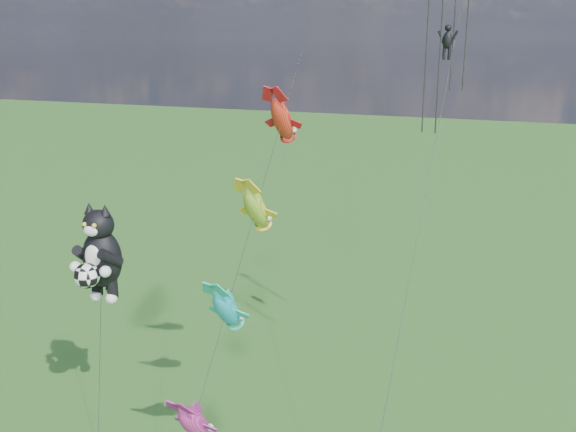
% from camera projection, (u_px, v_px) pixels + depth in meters
% --- Properties ---
extents(cat_kite_rig, '(2.62, 4.17, 12.17)m').
position_uv_depth(cat_kite_rig, '(99.00, 254.00, 33.08)').
color(cat_kite_rig, brown).
rests_on(cat_kite_rig, ground).
extents(fish_windsock_rig, '(1.20, 15.97, 19.68)m').
position_uv_depth(fish_windsock_rig, '(242.00, 258.00, 27.78)').
color(fish_windsock_rig, brown).
rests_on(fish_windsock_rig, ground).
extents(parafoil_rig, '(1.89, 17.54, 25.37)m').
position_uv_depth(parafoil_rig, '(446.00, 38.00, 31.28)').
color(parafoil_rig, brown).
rests_on(parafoil_rig, ground).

